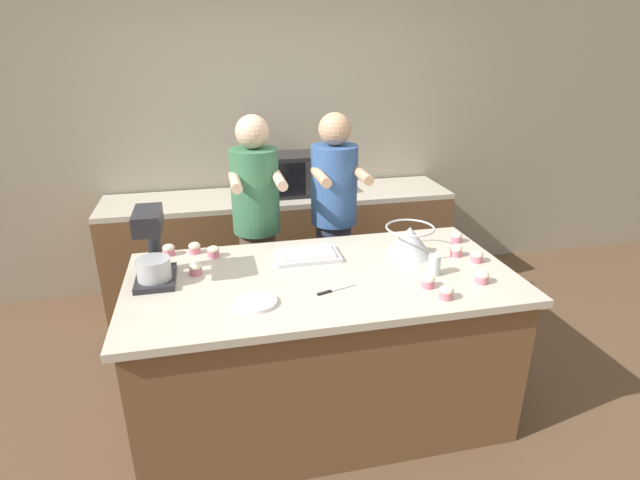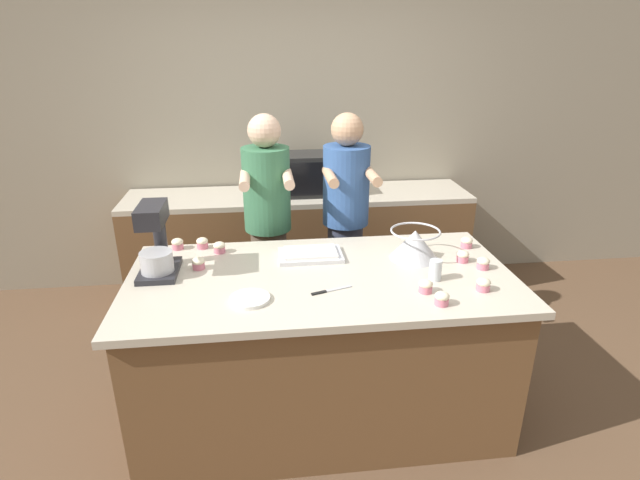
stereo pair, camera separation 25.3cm
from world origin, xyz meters
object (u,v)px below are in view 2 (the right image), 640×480
object	(u,v)px
baking_tray	(310,254)
cupcake_4	(483,263)
person_right	(345,226)
cupcake_8	(463,256)
cupcake_7	(483,284)
mixing_bowl	(415,243)
cupcake_6	(426,286)
drinking_glass	(435,270)
cupcake_0	(219,247)
cupcake_1	(467,242)
person_left	(268,229)
cupcake_5	(442,298)
stand_mixer	(156,244)
small_plate	(250,299)
cupcake_2	(202,243)
cupcake_9	(177,244)
knife	(329,291)
microwave_oven	(305,174)
cupcake_3	(198,263)

from	to	relation	value
baking_tray	cupcake_4	world-z (taller)	cupcake_4
person_right	cupcake_8	world-z (taller)	person_right
cupcake_7	mixing_bowl	bearing A→B (deg)	117.84
mixing_bowl	cupcake_6	world-z (taller)	mixing_bowl
drinking_glass	cupcake_0	size ratio (longest dim) A/B	1.60
cupcake_1	cupcake_7	distance (m)	0.56
person_left	cupcake_5	size ratio (longest dim) A/B	23.57
baking_tray	stand_mixer	bearing A→B (deg)	-171.84
small_plate	cupcake_5	distance (m)	0.91
cupcake_4	cupcake_7	bearing A→B (deg)	-113.43
mixing_bowl	person_left	bearing A→B (deg)	142.51
cupcake_2	cupcake_5	world-z (taller)	same
cupcake_9	cupcake_7	bearing A→B (deg)	-24.58
drinking_glass	cupcake_0	distance (m)	1.25
person_right	knife	distance (m)	1.01
small_plate	cupcake_4	size ratio (longest dim) A/B	2.82
person_right	cupcake_8	xyz separation A→B (m)	(0.55, -0.71, 0.06)
mixing_bowl	baking_tray	size ratio (longest dim) A/B	0.78
microwave_oven	mixing_bowl	bearing A→B (deg)	-70.01
small_plate	cupcake_1	world-z (taller)	cupcake_1
microwave_oven	cupcake_9	size ratio (longest dim) A/B	7.06
cupcake_4	cupcake_6	size ratio (longest dim) A/B	1.00
cupcake_1	cupcake_3	bearing A→B (deg)	-175.79
person_right	cupcake_6	world-z (taller)	person_right
small_plate	cupcake_3	size ratio (longest dim) A/B	2.82
drinking_glass	cupcake_6	bearing A→B (deg)	-125.47
person_left	cupcake_2	xyz separation A→B (m)	(-0.40, -0.33, 0.06)
person_left	cupcake_0	world-z (taller)	person_left
cupcake_8	microwave_oven	bearing A→B (deg)	117.51
stand_mixer	cupcake_8	size ratio (longest dim) A/B	5.61
mixing_bowl	microwave_oven	size ratio (longest dim) A/B	0.58
knife	person_right	bearing A→B (deg)	75.78
cupcake_9	cupcake_1	bearing A→B (deg)	-6.08
baking_tray	cupcake_3	bearing A→B (deg)	-172.45
person_right	microwave_oven	bearing A→B (deg)	105.64
cupcake_8	cupcake_0	bearing A→B (deg)	167.83
knife	stand_mixer	bearing A→B (deg)	160.37
stand_mixer	cupcake_3	distance (m)	0.25
cupcake_1	cupcake_7	xyz separation A→B (m)	(-0.13, -0.54, 0.00)
cupcake_3	cupcake_9	bearing A→B (deg)	117.19
person_right	microwave_oven	world-z (taller)	person_right
small_plate	cupcake_4	world-z (taller)	cupcake_4
cupcake_6	microwave_oven	bearing A→B (deg)	103.68
stand_mixer	small_plate	size ratio (longest dim) A/B	1.99
person_left	cupcake_1	world-z (taller)	person_left
cupcake_0	cupcake_5	distance (m)	1.32
small_plate	cupcake_8	size ratio (longest dim) A/B	2.82
small_plate	cupcake_7	bearing A→B (deg)	-1.63
cupcake_7	small_plate	bearing A→B (deg)	178.37
baking_tray	cupcake_1	distance (m)	0.95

